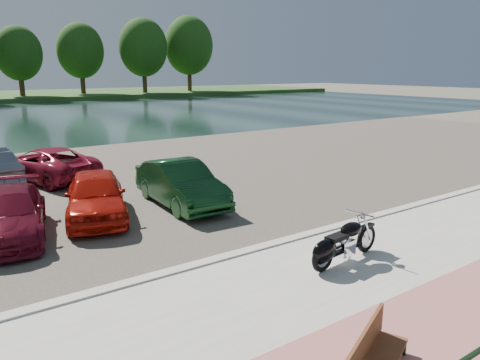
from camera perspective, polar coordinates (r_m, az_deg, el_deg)
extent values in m
plane|color=#595447|center=(11.02, 13.97, -10.29)|extent=(200.00, 200.00, 0.00)
cube|color=#B2AEA7|center=(10.44, 18.21, -11.65)|extent=(60.00, 6.00, 0.10)
cube|color=#AB6560|center=(9.72, 25.52, -13.93)|extent=(60.00, 2.00, 0.01)
cube|color=#B2AEA7|center=(12.27, 6.88, -7.13)|extent=(60.00, 0.30, 0.14)
cube|color=#433E36|center=(19.60, -11.05, 0.38)|extent=(60.00, 18.00, 0.04)
cube|color=#182B27|center=(47.30, -25.96, 6.80)|extent=(120.00, 40.00, 0.00)
cylinder|color=#382614|center=(73.77, -25.12, 11.01)|extent=(0.70, 0.70, 4.50)
ellipsoid|color=#15360E|center=(73.78, -25.40, 13.80)|extent=(6.30, 6.30, 7.56)
cylinder|color=#382614|center=(77.30, -18.66, 11.79)|extent=(0.70, 0.70, 4.95)
ellipsoid|color=#15360E|center=(77.34, -18.89, 14.71)|extent=(6.93, 6.93, 8.32)
cylinder|color=#382614|center=(77.85, -11.57, 12.38)|extent=(0.70, 0.70, 5.40)
ellipsoid|color=#15360E|center=(77.91, -11.73, 15.55)|extent=(7.56, 7.56, 9.07)
cylinder|color=#382614|center=(83.15, -6.18, 12.77)|extent=(0.70, 0.70, 5.85)
ellipsoid|color=#15360E|center=(83.24, -6.26, 15.99)|extent=(8.19, 8.19, 9.83)
torus|color=black|center=(11.56, 15.12, -6.88)|extent=(0.69, 0.20, 0.68)
torus|color=black|center=(10.28, 10.06, -9.19)|extent=(0.69, 0.20, 0.68)
cylinder|color=#B2B2B7|center=(11.56, 15.12, -6.88)|extent=(0.46, 0.12, 0.46)
cylinder|color=#B2B2B7|center=(10.28, 10.06, -9.19)|extent=(0.46, 0.12, 0.46)
cylinder|color=silver|center=(11.29, 15.26, -5.73)|extent=(0.33, 0.09, 0.63)
cylinder|color=silver|center=(11.39, 14.41, -5.50)|extent=(0.33, 0.09, 0.63)
cylinder|color=silver|center=(11.07, 14.41, -3.96)|extent=(0.13, 0.75, 0.04)
sphere|color=silver|center=(11.18, 14.67, -4.25)|extent=(0.18, 0.18, 0.16)
sphere|color=silver|center=(11.23, 14.87, -4.17)|extent=(0.12, 0.12, 0.11)
cube|color=black|center=(11.45, 15.22, -5.43)|extent=(0.46, 0.19, 0.06)
cube|color=black|center=(10.93, 12.73, -8.27)|extent=(1.20, 0.24, 0.08)
cube|color=silver|center=(10.86, 12.60, -8.00)|extent=(0.49, 0.37, 0.34)
cylinder|color=silver|center=(10.87, 12.96, -6.88)|extent=(0.26, 0.21, 0.27)
cylinder|color=silver|center=(10.72, 12.34, -7.15)|extent=(0.26, 0.21, 0.27)
ellipsoid|color=black|center=(10.92, 13.40, -5.87)|extent=(0.72, 0.44, 0.32)
cube|color=black|center=(10.52, 11.73, -6.86)|extent=(0.58, 0.34, 0.10)
ellipsoid|color=black|center=(10.27, 10.26, -8.50)|extent=(0.76, 0.42, 0.50)
cube|color=black|center=(10.26, 10.07, -8.94)|extent=(0.42, 0.23, 0.30)
cylinder|color=silver|center=(10.77, 10.93, -8.85)|extent=(1.10, 0.22, 0.09)
cylinder|color=silver|center=(10.74, 10.94, -8.46)|extent=(1.10, 0.22, 0.09)
cylinder|color=#B2B2B7|center=(10.78, 13.01, -9.47)|extent=(0.04, 0.14, 0.22)
cube|color=brown|center=(7.15, 14.95, -18.78)|extent=(1.67, 0.77, 0.45)
cube|color=black|center=(7.98, 17.92, -18.60)|extent=(0.24, 0.44, 0.22)
imported|color=maroon|center=(13.62, -26.37, -3.74)|extent=(2.73, 4.62, 1.26)
imported|color=#B6170C|center=(14.35, -17.18, -1.79)|extent=(2.84, 4.43, 1.40)
imported|color=#0E3416|center=(15.15, -7.24, -0.45)|extent=(1.76, 4.42, 1.43)
imported|color=maroon|center=(19.99, -22.50, 1.83)|extent=(3.57, 5.17, 1.31)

